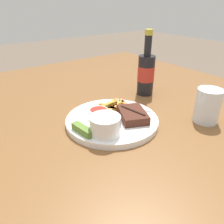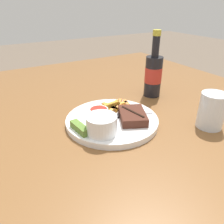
{
  "view_description": "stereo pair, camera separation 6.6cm",
  "coord_description": "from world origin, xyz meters",
  "px_view_note": "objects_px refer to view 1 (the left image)",
  "views": [
    {
      "loc": [
        0.47,
        -0.35,
        1.06
      ],
      "look_at": [
        0.0,
        0.0,
        0.76
      ],
      "focal_mm": 35.0,
      "sensor_mm": 36.0,
      "label": 1
    },
    {
      "loc": [
        0.51,
        -0.3,
        1.06
      ],
      "look_at": [
        0.0,
        0.0,
        0.76
      ],
      "focal_mm": 35.0,
      "sensor_mm": 36.0,
      "label": 2
    }
  ],
  "objects_px": {
    "dinner_plate": "(112,120)",
    "coleslaw_cup": "(105,124)",
    "steak_portion": "(133,115)",
    "dipping_sauce_cup": "(99,113)",
    "fork_utensil": "(103,107)",
    "beer_bottle": "(146,73)",
    "knife_utensil": "(122,115)",
    "drinking_glass": "(208,106)",
    "pickle_spear": "(83,130)",
    "salt_shaker": "(202,95)"
  },
  "relations": [
    {
      "from": "fork_utensil",
      "to": "salt_shaker",
      "type": "relative_size",
      "value": 2.05
    },
    {
      "from": "fork_utensil",
      "to": "knife_utensil",
      "type": "xyz_separation_m",
      "value": [
        0.08,
        0.02,
        0.0
      ]
    },
    {
      "from": "steak_portion",
      "to": "drinking_glass",
      "type": "bearing_deg",
      "value": 57.01
    },
    {
      "from": "coleslaw_cup",
      "to": "pickle_spear",
      "type": "distance_m",
      "value": 0.06
    },
    {
      "from": "knife_utensil",
      "to": "drinking_glass",
      "type": "distance_m",
      "value": 0.26
    },
    {
      "from": "steak_portion",
      "to": "coleslaw_cup",
      "type": "height_order",
      "value": "coleslaw_cup"
    },
    {
      "from": "steak_portion",
      "to": "pickle_spear",
      "type": "bearing_deg",
      "value": -96.79
    },
    {
      "from": "knife_utensil",
      "to": "steak_portion",
      "type": "bearing_deg",
      "value": -49.27
    },
    {
      "from": "dipping_sauce_cup",
      "to": "fork_utensil",
      "type": "xyz_separation_m",
      "value": [
        -0.05,
        0.05,
        -0.01
      ]
    },
    {
      "from": "steak_portion",
      "to": "coleslaw_cup",
      "type": "xyz_separation_m",
      "value": [
        0.02,
        -0.12,
        0.02
      ]
    },
    {
      "from": "salt_shaker",
      "to": "pickle_spear",
      "type": "bearing_deg",
      "value": -97.21
    },
    {
      "from": "dinner_plate",
      "to": "pickle_spear",
      "type": "bearing_deg",
      "value": -79.96
    },
    {
      "from": "drinking_glass",
      "to": "dipping_sauce_cup",
      "type": "bearing_deg",
      "value": -124.33
    },
    {
      "from": "coleslaw_cup",
      "to": "beer_bottle",
      "type": "xyz_separation_m",
      "value": [
        -0.17,
        0.32,
        0.04
      ]
    },
    {
      "from": "pickle_spear",
      "to": "beer_bottle",
      "type": "xyz_separation_m",
      "value": [
        -0.13,
        0.36,
        0.06
      ]
    },
    {
      "from": "pickle_spear",
      "to": "salt_shaker",
      "type": "height_order",
      "value": "salt_shaker"
    },
    {
      "from": "fork_utensil",
      "to": "drinking_glass",
      "type": "distance_m",
      "value": 0.33
    },
    {
      "from": "coleslaw_cup",
      "to": "knife_utensil",
      "type": "bearing_deg",
      "value": 118.0
    },
    {
      "from": "dinner_plate",
      "to": "steak_portion",
      "type": "distance_m",
      "value": 0.07
    },
    {
      "from": "coleslaw_cup",
      "to": "pickle_spear",
      "type": "xyz_separation_m",
      "value": [
        -0.04,
        -0.05,
        -0.02
      ]
    },
    {
      "from": "beer_bottle",
      "to": "drinking_glass",
      "type": "height_order",
      "value": "beer_bottle"
    },
    {
      "from": "fork_utensil",
      "to": "knife_utensil",
      "type": "relative_size",
      "value": 0.81
    },
    {
      "from": "pickle_spear",
      "to": "coleslaw_cup",
      "type": "bearing_deg",
      "value": 50.72
    },
    {
      "from": "knife_utensil",
      "to": "drinking_glass",
      "type": "relative_size",
      "value": 1.53
    },
    {
      "from": "steak_portion",
      "to": "fork_utensil",
      "type": "distance_m",
      "value": 0.12
    },
    {
      "from": "dinner_plate",
      "to": "coleslaw_cup",
      "type": "height_order",
      "value": "coleslaw_cup"
    },
    {
      "from": "dinner_plate",
      "to": "knife_utensil",
      "type": "relative_size",
      "value": 1.74
    },
    {
      "from": "coleslaw_cup",
      "to": "drinking_glass",
      "type": "distance_m",
      "value": 0.33
    },
    {
      "from": "fork_utensil",
      "to": "pickle_spear",
      "type": "bearing_deg",
      "value": -41.45
    },
    {
      "from": "fork_utensil",
      "to": "drinking_glass",
      "type": "relative_size",
      "value": 1.25
    },
    {
      "from": "coleslaw_cup",
      "to": "dipping_sauce_cup",
      "type": "bearing_deg",
      "value": 157.8
    },
    {
      "from": "dinner_plate",
      "to": "dipping_sauce_cup",
      "type": "bearing_deg",
      "value": -124.05
    },
    {
      "from": "coleslaw_cup",
      "to": "fork_utensil",
      "type": "relative_size",
      "value": 0.63
    },
    {
      "from": "fork_utensil",
      "to": "beer_bottle",
      "type": "height_order",
      "value": "beer_bottle"
    },
    {
      "from": "steak_portion",
      "to": "knife_utensil",
      "type": "bearing_deg",
      "value": -154.81
    },
    {
      "from": "dinner_plate",
      "to": "knife_utensil",
      "type": "bearing_deg",
      "value": 78.85
    },
    {
      "from": "beer_bottle",
      "to": "coleslaw_cup",
      "type": "bearing_deg",
      "value": -61.68
    },
    {
      "from": "dinner_plate",
      "to": "fork_utensil",
      "type": "bearing_deg",
      "value": 166.34
    },
    {
      "from": "coleslaw_cup",
      "to": "dipping_sauce_cup",
      "type": "height_order",
      "value": "coleslaw_cup"
    },
    {
      "from": "dinner_plate",
      "to": "salt_shaker",
      "type": "relative_size",
      "value": 4.37
    },
    {
      "from": "dinner_plate",
      "to": "pickle_spear",
      "type": "relative_size",
      "value": 3.73
    },
    {
      "from": "dipping_sauce_cup",
      "to": "pickle_spear",
      "type": "bearing_deg",
      "value": -62.12
    },
    {
      "from": "dipping_sauce_cup",
      "to": "dinner_plate",
      "type": "bearing_deg",
      "value": 55.95
    },
    {
      "from": "fork_utensil",
      "to": "knife_utensil",
      "type": "bearing_deg",
      "value": 24.61
    },
    {
      "from": "knife_utensil",
      "to": "drinking_glass",
      "type": "bearing_deg",
      "value": -21.7
    },
    {
      "from": "steak_portion",
      "to": "dipping_sauce_cup",
      "type": "bearing_deg",
      "value": -127.33
    },
    {
      "from": "beer_bottle",
      "to": "drinking_glass",
      "type": "relative_size",
      "value": 2.33
    },
    {
      "from": "dinner_plate",
      "to": "coleslaw_cup",
      "type": "distance_m",
      "value": 0.1
    },
    {
      "from": "dinner_plate",
      "to": "dipping_sauce_cup",
      "type": "distance_m",
      "value": 0.05
    },
    {
      "from": "pickle_spear",
      "to": "knife_utensil",
      "type": "height_order",
      "value": "pickle_spear"
    }
  ]
}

